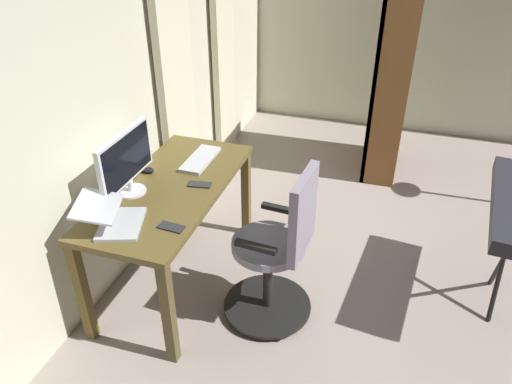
{
  "coord_description": "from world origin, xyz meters",
  "views": [
    {
      "loc": [
        2.61,
        -1.03,
        2.32
      ],
      "look_at": [
        0.43,
        -1.74,
        0.89
      ],
      "focal_mm": 34.2,
      "sensor_mm": 36.0,
      "label": 1
    }
  ],
  "objects_px": {
    "desk": "(172,200)",
    "bookshelf": "(388,79)",
    "computer_monitor": "(126,160)",
    "computer_keyboard": "(200,159)",
    "computer_mouse": "(147,170)",
    "office_chair": "(279,254)",
    "laptop": "(112,217)",
    "cell_phone_face_up": "(171,227)",
    "cell_phone_by_monitor": "(200,185)"
  },
  "relations": [
    {
      "from": "desk",
      "to": "bookshelf",
      "type": "bearing_deg",
      "value": 152.1
    },
    {
      "from": "computer_monitor",
      "to": "computer_keyboard",
      "type": "height_order",
      "value": "computer_monitor"
    },
    {
      "from": "computer_mouse",
      "to": "office_chair",
      "type": "bearing_deg",
      "value": 76.88
    },
    {
      "from": "computer_monitor",
      "to": "laptop",
      "type": "distance_m",
      "value": 0.39
    },
    {
      "from": "computer_monitor",
      "to": "laptop",
      "type": "height_order",
      "value": "computer_monitor"
    },
    {
      "from": "cell_phone_face_up",
      "to": "bookshelf",
      "type": "relative_size",
      "value": 0.08
    },
    {
      "from": "laptop",
      "to": "computer_keyboard",
      "type": "bearing_deg",
      "value": 150.71
    },
    {
      "from": "bookshelf",
      "to": "office_chair",
      "type": "bearing_deg",
      "value": -9.63
    },
    {
      "from": "computer_keyboard",
      "to": "cell_phone_by_monitor",
      "type": "xyz_separation_m",
      "value": [
        0.3,
        0.13,
        -0.01
      ]
    },
    {
      "from": "desk",
      "to": "computer_mouse",
      "type": "relative_size",
      "value": 13.69
    },
    {
      "from": "laptop",
      "to": "cell_phone_by_monitor",
      "type": "distance_m",
      "value": 0.61
    },
    {
      "from": "computer_monitor",
      "to": "computer_keyboard",
      "type": "relative_size",
      "value": 1.36
    },
    {
      "from": "office_chair",
      "to": "computer_mouse",
      "type": "xyz_separation_m",
      "value": [
        -0.22,
        -0.96,
        0.28
      ]
    },
    {
      "from": "laptop",
      "to": "cell_phone_by_monitor",
      "type": "xyz_separation_m",
      "value": [
        -0.54,
        0.27,
        -0.05
      ]
    },
    {
      "from": "desk",
      "to": "computer_keyboard",
      "type": "xyz_separation_m",
      "value": [
        -0.36,
        0.05,
        0.12
      ]
    },
    {
      "from": "computer_keyboard",
      "to": "bookshelf",
      "type": "bearing_deg",
      "value": 148.44
    },
    {
      "from": "computer_keyboard",
      "to": "cell_phone_by_monitor",
      "type": "relative_size",
      "value": 2.71
    },
    {
      "from": "computer_monitor",
      "to": "bookshelf",
      "type": "distance_m",
      "value": 2.6
    },
    {
      "from": "computer_monitor",
      "to": "computer_keyboard",
      "type": "xyz_separation_m",
      "value": [
        -0.5,
        0.24,
        -0.21
      ]
    },
    {
      "from": "desk",
      "to": "computer_keyboard",
      "type": "bearing_deg",
      "value": 172.97
    },
    {
      "from": "computer_monitor",
      "to": "bookshelf",
      "type": "xyz_separation_m",
      "value": [
        -2.25,
        1.31,
        -0.09
      ]
    },
    {
      "from": "computer_mouse",
      "to": "bookshelf",
      "type": "height_order",
      "value": "bookshelf"
    },
    {
      "from": "desk",
      "to": "computer_mouse",
      "type": "height_order",
      "value": "computer_mouse"
    },
    {
      "from": "computer_mouse",
      "to": "cell_phone_face_up",
      "type": "distance_m",
      "value": 0.66
    },
    {
      "from": "laptop",
      "to": "cell_phone_by_monitor",
      "type": "height_order",
      "value": "laptop"
    },
    {
      "from": "computer_keyboard",
      "to": "computer_mouse",
      "type": "xyz_separation_m",
      "value": [
        0.25,
        -0.27,
        0.01
      ]
    },
    {
      "from": "computer_mouse",
      "to": "bookshelf",
      "type": "bearing_deg",
      "value": 146.17
    },
    {
      "from": "office_chair",
      "to": "cell_phone_by_monitor",
      "type": "bearing_deg",
      "value": 76.52
    },
    {
      "from": "laptop",
      "to": "bookshelf",
      "type": "height_order",
      "value": "bookshelf"
    },
    {
      "from": "office_chair",
      "to": "laptop",
      "type": "xyz_separation_m",
      "value": [
        0.36,
        -0.85,
        0.32
      ]
    },
    {
      "from": "laptop",
      "to": "cell_phone_by_monitor",
      "type": "relative_size",
      "value": 2.9
    },
    {
      "from": "desk",
      "to": "computer_monitor",
      "type": "relative_size",
      "value": 2.58
    },
    {
      "from": "office_chair",
      "to": "computer_mouse",
      "type": "bearing_deg",
      "value": 80.96
    },
    {
      "from": "desk",
      "to": "cell_phone_face_up",
      "type": "height_order",
      "value": "cell_phone_face_up"
    },
    {
      "from": "desk",
      "to": "computer_keyboard",
      "type": "relative_size",
      "value": 3.51
    },
    {
      "from": "office_chair",
      "to": "bookshelf",
      "type": "xyz_separation_m",
      "value": [
        -2.23,
        0.38,
        0.39
      ]
    },
    {
      "from": "computer_keyboard",
      "to": "desk",
      "type": "bearing_deg",
      "value": -7.03
    },
    {
      "from": "computer_mouse",
      "to": "cell_phone_by_monitor",
      "type": "xyz_separation_m",
      "value": [
        0.04,
        0.39,
        -0.01
      ]
    },
    {
      "from": "laptop",
      "to": "bookshelf",
      "type": "bearing_deg",
      "value": 135.51
    },
    {
      "from": "laptop",
      "to": "computer_mouse",
      "type": "relative_size",
      "value": 4.18
    },
    {
      "from": "computer_monitor",
      "to": "cell_phone_by_monitor",
      "type": "distance_m",
      "value": 0.47
    },
    {
      "from": "cell_phone_face_up",
      "to": "computer_keyboard",
      "type": "bearing_deg",
      "value": -164.41
    },
    {
      "from": "computer_keyboard",
      "to": "cell_phone_face_up",
      "type": "height_order",
      "value": "computer_keyboard"
    },
    {
      "from": "desk",
      "to": "cell_phone_face_up",
      "type": "relative_size",
      "value": 9.51
    },
    {
      "from": "laptop",
      "to": "cell_phone_face_up",
      "type": "distance_m",
      "value": 0.32
    },
    {
      "from": "computer_monitor",
      "to": "cell_phone_face_up",
      "type": "distance_m",
      "value": 0.52
    },
    {
      "from": "computer_mouse",
      "to": "cell_phone_face_up",
      "type": "bearing_deg",
      "value": 40.12
    },
    {
      "from": "desk",
      "to": "computer_monitor",
      "type": "distance_m",
      "value": 0.4
    },
    {
      "from": "desk",
      "to": "bookshelf",
      "type": "height_order",
      "value": "bookshelf"
    },
    {
      "from": "office_chair",
      "to": "computer_mouse",
      "type": "distance_m",
      "value": 1.03
    }
  ]
}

